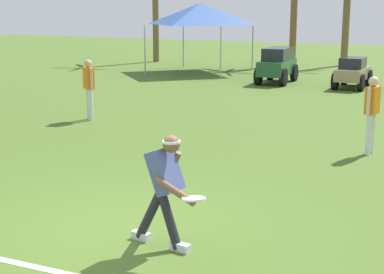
{
  "coord_description": "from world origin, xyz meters",
  "views": [
    {
      "loc": [
        4.3,
        -6.06,
        2.91
      ],
      "look_at": [
        0.26,
        1.95,
        0.9
      ],
      "focal_mm": 55.0,
      "sensor_mm": 36.0,
      "label": 1
    }
  ],
  "objects_px": {
    "event_tent": "(200,14)",
    "teammate_deep": "(89,84)",
    "frisbee_thrower": "(165,185)",
    "parked_car_slot_a": "(277,64)",
    "parked_car_slot_b": "(353,72)",
    "frisbee_in_flight": "(194,199)",
    "teammate_near_sideline": "(372,108)"
  },
  "relations": [
    {
      "from": "frisbee_in_flight",
      "to": "teammate_deep",
      "type": "height_order",
      "value": "teammate_deep"
    },
    {
      "from": "teammate_near_sideline",
      "to": "parked_car_slot_b",
      "type": "height_order",
      "value": "teammate_near_sideline"
    },
    {
      "from": "event_tent",
      "to": "teammate_deep",
      "type": "bearing_deg",
      "value": -78.28
    },
    {
      "from": "frisbee_in_flight",
      "to": "parked_car_slot_b",
      "type": "relative_size",
      "value": 0.17
    },
    {
      "from": "teammate_near_sideline",
      "to": "event_tent",
      "type": "height_order",
      "value": "event_tent"
    },
    {
      "from": "parked_car_slot_a",
      "to": "parked_car_slot_b",
      "type": "xyz_separation_m",
      "value": [
        2.89,
        -0.13,
        -0.16
      ]
    },
    {
      "from": "parked_car_slot_b",
      "to": "parked_car_slot_a",
      "type": "bearing_deg",
      "value": 177.33
    },
    {
      "from": "frisbee_in_flight",
      "to": "parked_car_slot_b",
      "type": "xyz_separation_m",
      "value": [
        -1.53,
        15.86,
        -0.22
      ]
    },
    {
      "from": "event_tent",
      "to": "parked_car_slot_b",
      "type": "bearing_deg",
      "value": -16.7
    },
    {
      "from": "teammate_deep",
      "to": "event_tent",
      "type": "relative_size",
      "value": 0.42
    },
    {
      "from": "parked_car_slot_a",
      "to": "parked_car_slot_b",
      "type": "distance_m",
      "value": 2.9
    },
    {
      "from": "parked_car_slot_b",
      "to": "teammate_deep",
      "type": "bearing_deg",
      "value": -117.38
    },
    {
      "from": "frisbee_thrower",
      "to": "teammate_deep",
      "type": "distance_m",
      "value": 8.58
    },
    {
      "from": "teammate_near_sideline",
      "to": "parked_car_slot_b",
      "type": "relative_size",
      "value": 0.71
    },
    {
      "from": "frisbee_in_flight",
      "to": "parked_car_slot_a",
      "type": "bearing_deg",
      "value": 105.46
    },
    {
      "from": "frisbee_thrower",
      "to": "event_tent",
      "type": "relative_size",
      "value": 0.38
    },
    {
      "from": "frisbee_in_flight",
      "to": "teammate_near_sideline",
      "type": "distance_m",
      "value": 6.24
    },
    {
      "from": "frisbee_thrower",
      "to": "frisbee_in_flight",
      "type": "height_order",
      "value": "frisbee_thrower"
    },
    {
      "from": "parked_car_slot_b",
      "to": "frisbee_thrower",
      "type": "bearing_deg",
      "value": -86.3
    },
    {
      "from": "frisbee_in_flight",
      "to": "parked_car_slot_a",
      "type": "distance_m",
      "value": 16.59
    },
    {
      "from": "teammate_near_sideline",
      "to": "event_tent",
      "type": "xyz_separation_m",
      "value": [
        -9.54,
        11.82,
        1.62
      ]
    },
    {
      "from": "teammate_deep",
      "to": "parked_car_slot_b",
      "type": "bearing_deg",
      "value": 62.62
    },
    {
      "from": "teammate_deep",
      "to": "parked_car_slot_b",
      "type": "xyz_separation_m",
      "value": [
        4.79,
        9.26,
        -0.38
      ]
    },
    {
      "from": "frisbee_thrower",
      "to": "parked_car_slot_a",
      "type": "height_order",
      "value": "frisbee_thrower"
    },
    {
      "from": "teammate_deep",
      "to": "parked_car_slot_a",
      "type": "distance_m",
      "value": 9.58
    },
    {
      "from": "parked_car_slot_a",
      "to": "event_tent",
      "type": "height_order",
      "value": "event_tent"
    },
    {
      "from": "teammate_deep",
      "to": "event_tent",
      "type": "bearing_deg",
      "value": 101.72
    },
    {
      "from": "teammate_deep",
      "to": "parked_car_slot_b",
      "type": "height_order",
      "value": "teammate_deep"
    },
    {
      "from": "frisbee_in_flight",
      "to": "teammate_deep",
      "type": "bearing_deg",
      "value": 133.79
    },
    {
      "from": "frisbee_thrower",
      "to": "frisbee_in_flight",
      "type": "bearing_deg",
      "value": -27.9
    },
    {
      "from": "frisbee_in_flight",
      "to": "parked_car_slot_a",
      "type": "height_order",
      "value": "parked_car_slot_a"
    },
    {
      "from": "teammate_near_sideline",
      "to": "parked_car_slot_b",
      "type": "bearing_deg",
      "value": 103.8
    }
  ]
}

